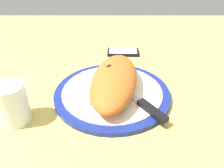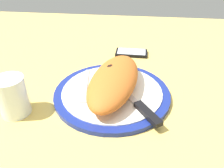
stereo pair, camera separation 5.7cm
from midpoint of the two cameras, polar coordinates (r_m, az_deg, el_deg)
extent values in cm
cube|color=#DBB756|center=(60.17, 2.73, -4.13)|extent=(150.00, 150.00, 3.00)
cylinder|color=navy|center=(58.91, 2.78, -2.48)|extent=(30.78, 30.78, 1.26)
cylinder|color=white|center=(58.46, 2.80, -1.86)|extent=(26.53, 26.53, 0.30)
ellipsoid|color=#C16023|center=(56.70, 3.47, 0.93)|extent=(28.45, 15.29, 6.34)
ellipsoid|color=black|center=(62.54, 4.50, 6.44)|extent=(1.95, 1.62, 0.59)
ellipsoid|color=black|center=(57.18, 2.57, 4.27)|extent=(3.49, 3.12, 1.01)
cube|color=silver|center=(62.02, -4.06, 0.75)|extent=(12.05, 2.57, 0.40)
cube|color=silver|center=(55.43, -4.39, -3.69)|extent=(4.27, 2.74, 0.40)
cube|color=silver|center=(57.99, 5.84, -1.91)|extent=(11.42, 8.67, 0.40)
cube|color=black|center=(51.17, 12.45, -7.60)|extent=(8.19, 6.57, 1.20)
cube|color=black|center=(81.61, 7.09, 7.96)|extent=(6.28, 11.50, 1.00)
cube|color=white|center=(81.37, 7.11, 8.33)|extent=(5.34, 10.12, 0.16)
cylinder|color=silver|center=(54.59, -21.74, -3.09)|extent=(6.95, 6.95, 9.52)
cylinder|color=silver|center=(55.67, -21.34, -4.69)|extent=(6.39, 6.39, 5.27)
camera|label=1|loc=(0.03, -87.14, 1.87)|focal=35.25mm
camera|label=2|loc=(0.03, 92.86, -1.87)|focal=35.25mm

